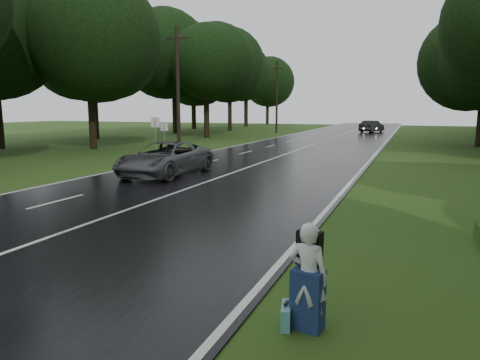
# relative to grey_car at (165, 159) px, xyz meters

# --- Properties ---
(ground) EXTENTS (160.00, 160.00, 0.00)m
(ground) POSITION_rel_grey_car_xyz_m (2.68, -8.54, -0.83)
(ground) COLOR #294815
(ground) RESTS_ON ground
(road) EXTENTS (12.00, 140.00, 0.04)m
(road) POSITION_rel_grey_car_xyz_m (2.68, 11.46, -0.81)
(road) COLOR black
(road) RESTS_ON ground
(lane_center) EXTENTS (0.12, 140.00, 0.01)m
(lane_center) POSITION_rel_grey_car_xyz_m (2.68, 11.46, -0.78)
(lane_center) COLOR silver
(lane_center) RESTS_ON road
(grey_car) EXTENTS (2.74, 5.73, 1.58)m
(grey_car) POSITION_rel_grey_car_xyz_m (0.00, 0.00, 0.00)
(grey_car) COLOR #414345
(grey_car) RESTS_ON road
(far_car) EXTENTS (2.99, 5.03, 1.56)m
(far_car) POSITION_rel_grey_car_xyz_m (5.64, 42.71, -0.01)
(far_car) COLOR black
(far_car) RESTS_ON road
(hitchhiker) EXTENTS (0.64, 0.60, 1.60)m
(hitchhiker) POSITION_rel_grey_car_xyz_m (9.59, -11.84, -0.09)
(hitchhiker) COLOR silver
(hitchhiker) RESTS_ON ground
(suitcase) EXTENTS (0.24, 0.48, 0.33)m
(suitcase) POSITION_rel_grey_car_xyz_m (9.28, -11.90, -0.66)
(suitcase) COLOR teal
(suitcase) RESTS_ON ground
(utility_pole_mid) EXTENTS (1.80, 0.28, 9.21)m
(utility_pole_mid) POSITION_rel_grey_car_xyz_m (-5.82, 11.56, -0.83)
(utility_pole_mid) COLOR black
(utility_pole_mid) RESTS_ON ground
(utility_pole_far) EXTENTS (1.80, 0.28, 9.17)m
(utility_pole_far) POSITION_rel_grey_car_xyz_m (-5.82, 37.02, -0.83)
(utility_pole_far) COLOR black
(utility_pole_far) RESTS_ON ground
(road_sign_a) EXTENTS (0.63, 0.10, 2.62)m
(road_sign_a) POSITION_rel_grey_car_xyz_m (-4.52, 6.28, -0.83)
(road_sign_a) COLOR white
(road_sign_a) RESTS_ON ground
(road_sign_b) EXTENTS (0.54, 0.10, 2.25)m
(road_sign_b) POSITION_rel_grey_car_xyz_m (-4.52, 7.35, -0.83)
(road_sign_b) COLOR white
(road_sign_b) RESTS_ON ground
(tree_left_d) EXTENTS (9.19, 9.19, 14.36)m
(tree_left_d) POSITION_rel_grey_car_xyz_m (-12.61, 9.91, -0.83)
(tree_left_d) COLOR black
(tree_left_d) RESTS_ON ground
(tree_left_e) EXTENTS (9.67, 9.67, 15.11)m
(tree_left_e) POSITION_rel_grey_car_xyz_m (-10.40, 25.74, -0.83)
(tree_left_e) COLOR black
(tree_left_e) RESTS_ON ground
(tree_left_f) EXTENTS (10.19, 10.19, 15.92)m
(tree_left_f) POSITION_rel_grey_car_xyz_m (-13.74, 40.11, -0.83)
(tree_left_f) COLOR black
(tree_left_f) RESTS_ON ground
(tree_right_e) EXTENTS (7.63, 7.63, 11.92)m
(tree_right_e) POSITION_rel_grey_car_xyz_m (15.99, 23.49, -0.83)
(tree_right_e) COLOR black
(tree_right_e) RESTS_ON ground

